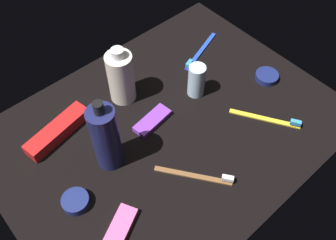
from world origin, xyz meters
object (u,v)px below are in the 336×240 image
Objects in this scene: deodorant_stick at (196,80)px; toothpaste_box_red at (58,131)px; lotion_bottle at (106,138)px; toothbrush_blue at (199,52)px; snack_bar_pink at (119,229)px; toothbrush_brown at (198,176)px; snack_bar_purple at (152,121)px; bodywash_bottle at (121,77)px; cream_tin_left at (76,201)px; cream_tin_right at (267,76)px; toothbrush_yellow at (269,119)px.

deodorant_stick is 37.16cm from toothpaste_box_red.
toothbrush_blue is (-40.88, -12.18, -8.60)cm from lotion_bottle.
toothpaste_box_red is at bearing -124.13° from snack_bar_pink.
toothbrush_brown is 1.47× the size of snack_bar_purple.
deodorant_stick reaches higher than snack_bar_pink.
snack_bar_purple is (15.20, 0.10, -3.96)cm from deodorant_stick.
toothbrush_blue is 28.44cm from snack_bar_purple.
bodywash_bottle reaches higher than snack_bar_purple.
cream_tin_left is at bearing 17.06° from toothbrush_blue.
toothpaste_box_red reaches higher than toothbrush_blue.
lotion_bottle reaches higher than snack_bar_purple.
toothpaste_box_red reaches higher than snack_bar_pink.
toothpaste_box_red is 1.69× the size of snack_bar_purple.
cream_tin_left is at bearing -100.45° from snack_bar_pink.
toothbrush_blue is at bearing -166.80° from snack_bar_purple.
lotion_bottle is 43.52cm from toothbrush_blue.
toothpaste_box_red is 2.78× the size of cream_tin_right.
bodywash_bottle is at bearing -93.87° from toothbrush_brown.
toothbrush_yellow is at bearing 165.17° from cream_tin_left.
cream_tin_right is at bearing 156.73° from snack_bar_purple.
toothbrush_brown is 0.96× the size of toothbrush_yellow.
snack_bar_purple is at bearing 136.70° from toothpaste_box_red.
snack_bar_pink is 57.21cm from cream_tin_right.
lotion_bottle reaches higher than cream_tin_left.
bodywash_bottle reaches higher than snack_bar_pink.
snack_bar_purple is (22.69, -19.03, 0.14)cm from toothbrush_yellow.
toothbrush_yellow reaches higher than cream_tin_right.
toothbrush_brown is at bearing 86.13° from bodywash_bottle.
toothbrush_blue is at bearing -97.44° from toothbrush_yellow.
deodorant_stick is 0.62× the size of toothbrush_brown.
cream_tin_left is (49.19, -13.03, 0.48)cm from toothbrush_yellow.
lotion_bottle is 2.00× the size of snack_bar_pink.
lotion_bottle is 15.17cm from cream_tin_left.
snack_bar_purple is at bearing -39.99° from toothbrush_yellow.
lotion_bottle is 1.31× the size of toothbrush_yellow.
toothbrush_yellow is (-7.49, 19.13, -4.11)cm from deodorant_stick.
cream_tin_left is at bearing 58.65° from toothpaste_box_red.
snack_bar_pink is at bearing 60.01° from lotion_bottle.
deodorant_stick is at bearing -68.61° from toothbrush_yellow.
deodorant_stick is 42.30cm from cream_tin_left.
toothbrush_brown is (17.40, 18.88, -4.11)cm from deodorant_stick.
toothbrush_blue is at bearing 176.56° from bodywash_bottle.
snack_bar_pink is at bearing 51.54° from bodywash_bottle.
snack_bar_pink is at bearing -4.78° from toothbrush_brown.
cream_tin_right reaches higher than snack_bar_pink.
deodorant_stick reaches higher than toothbrush_yellow.
snack_bar_pink is (49.61, 27.30, 0.14)cm from toothbrush_blue.
bodywash_bottle is at bearing -53.55° from toothbrush_yellow.
toothbrush_yellow reaches higher than snack_bar_pink.
toothbrush_yellow is at bearing 132.31° from toothpaste_box_red.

